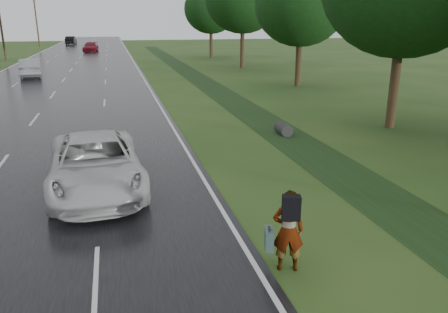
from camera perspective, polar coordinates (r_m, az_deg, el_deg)
name	(u,v)px	position (r m, az deg, el deg)	size (l,w,h in m)	color
road	(75,66)	(53.46, -18.93, 11.17)	(14.00, 180.00, 0.04)	black
edge_stripe_east	(135,64)	(53.36, -11.57, 11.76)	(0.12, 180.00, 0.01)	silver
edge_stripe_west	(10,67)	(54.39, -26.14, 10.47)	(0.12, 180.00, 0.01)	silver
center_line	(75,65)	(53.45, -18.94, 11.20)	(0.12, 180.00, 0.01)	silver
drainage_ditch	(233,101)	(28.21, 1.19, 7.29)	(2.20, 120.00, 0.56)	black
utility_pole_far	(0,18)	(64.46, -27.24, 15.78)	(1.60, 0.26, 10.00)	#392817
utility_pole_distant	(36,19)	(94.01, -23.33, 16.20)	(1.60, 0.26, 10.00)	#392817
tree_east_c	(301,4)	(35.03, 10.05, 19.04)	(7.00, 7.00, 9.29)	#392817
tree_east_f	(211,9)	(61.55, -1.74, 18.70)	(7.20, 7.20, 9.62)	#392817
pedestrian	(287,230)	(9.10, 8.26, -9.44)	(0.85, 0.85, 1.77)	#A5998C
white_pickup	(96,164)	(13.72, -16.43, -0.91)	(2.68, 5.80, 1.61)	silver
silver_sedan	(30,68)	(43.80, -23.98, 10.54)	(1.73, 4.95, 1.63)	gray
far_car_red	(91,47)	(75.73, -17.03, 13.51)	(2.09, 5.14, 1.49)	maroon
far_car_dark	(71,40)	(99.26, -19.35, 14.11)	(1.79, 5.13, 1.69)	black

